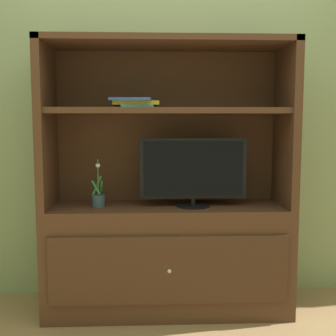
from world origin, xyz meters
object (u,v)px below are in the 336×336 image
(tv_monitor, at_px, (193,171))
(potted_plant, at_px, (98,198))
(media_console, at_px, (168,228))
(magazine_stack, at_px, (135,103))

(tv_monitor, xyz_separation_m, potted_plant, (-0.60, 0.01, -0.17))
(tv_monitor, bearing_deg, media_console, 167.03)
(tv_monitor, bearing_deg, magazine_stack, 176.00)
(media_console, bearing_deg, potted_plant, -176.41)
(magazine_stack, bearing_deg, potted_plant, -176.12)
(tv_monitor, relative_size, magazine_stack, 1.98)
(tv_monitor, xyz_separation_m, magazine_stack, (-0.36, 0.03, 0.43))
(media_console, relative_size, tv_monitor, 2.58)
(media_console, relative_size, magazine_stack, 5.09)
(media_console, xyz_separation_m, tv_monitor, (0.16, -0.04, 0.38))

